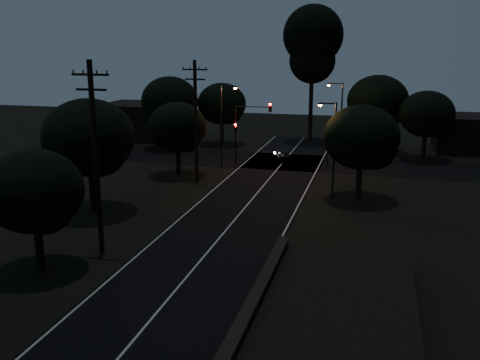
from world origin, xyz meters
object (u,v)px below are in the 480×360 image
Objects in this scene: tall_pine at (313,43)px; streetlight_b at (339,116)px; signal_mast at (252,121)px; streetlight_c at (332,143)px; utility_pole_mid at (96,156)px; car at (283,156)px; utility_pole_far at (196,120)px; signal_left at (236,136)px; signal_right at (328,140)px; streetlight_a at (223,120)px.

tall_pine reaches higher than streetlight_b.
streetlight_c is at bearing -48.81° from signal_mast.
streetlight_c is (11.83, 15.00, -1.39)m from utility_pole_mid.
streetlight_b is 7.01m from car.
car is at bearing 41.68° from signal_mast.
utility_pole_far is 16.51m from streetlight_b.
signal_right is at bearing 0.00° from signal_left.
tall_pine reaches higher than utility_pole_far.
utility_pole_far is 12.05m from streetlight_c.
utility_pole_far is 8.53m from signal_left.
utility_pole_far is at bearing -99.94° from signal_left.
tall_pine is 5.19× the size of car.
signal_mast is at bearing -104.62° from tall_pine.
utility_pole_far reaches higher than car.
car is at bearing 77.99° from utility_pole_mid.
tall_pine is at bearing 69.54° from signal_left.
signal_mast is 5.30m from car.
tall_pine is at bearing 103.49° from signal_right.
streetlight_c is (10.43, -9.99, 1.51)m from signal_left.
signal_mast is at bearing 19.31° from car.
tall_pine is (7.00, 40.00, 6.10)m from utility_pole_mid.
signal_mast reaches higher than signal_left.
utility_pole_mid is 23.04m from streetlight_a.
streetlight_b reaches higher than signal_right.
streetlight_c is at bearing -9.60° from utility_pole_far.
signal_left is 0.55× the size of streetlight_c.
utility_pole_far is at bearing -111.11° from signal_mast.
streetlight_a is at bearing -140.23° from signal_mast.
signal_left is at bearing -157.95° from streetlight_b.
tall_pine is at bearing 111.38° from streetlight_b.
streetlight_a is at bearing 83.41° from utility_pole_far.
utility_pole_mid is 1.76× the size of signal_mast.
utility_pole_mid is 1.47× the size of streetlight_c.
streetlight_c is at bearing -82.98° from signal_right.
utility_pole_far is at bearing -143.00° from signal_right.
signal_right is at bearing 130.33° from car.
tall_pine is at bearing -117.65° from car.
signal_mast reaches higher than car.
streetlight_a is at bearing -150.52° from streetlight_b.
tall_pine is 13.84m from streetlight_b.
signal_left is at bearing 180.00° from signal_right.
utility_pole_mid is 19.15m from streetlight_c.
streetlight_c is at bearing -43.76° from signal_left.
streetlight_b is 1.07× the size of streetlight_c.
signal_left is at bearing 86.79° from utility_pole_mid.
signal_right reaches higher than car.
streetlight_b is at bearing 25.99° from signal_mast.
tall_pine is at bearing 80.07° from utility_pole_mid.
utility_pole_far is 1.31× the size of streetlight_a.
signal_mast is 1.98× the size of car.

